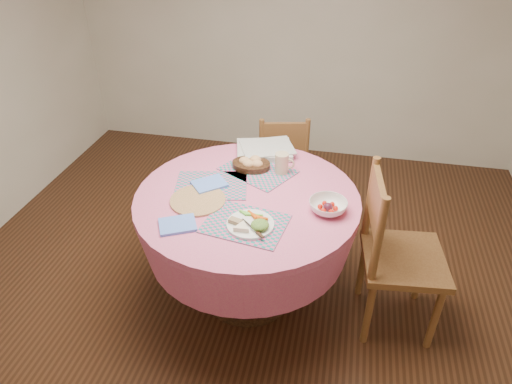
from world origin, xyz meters
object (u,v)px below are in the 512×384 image
at_px(wicker_trivet, 198,200).
at_px(bread_bowl, 251,163).
at_px(latte_mug, 282,163).
at_px(fruit_bowl, 328,206).
at_px(dining_table, 247,224).
at_px(chair_right, 395,252).
at_px(dinner_plate, 252,224).
at_px(chair_back, 282,162).

xyz_separation_m(wicker_trivet, bread_bowl, (0.21, 0.40, 0.03)).
height_order(latte_mug, fruit_bowl, latte_mug).
bearing_deg(dining_table, bread_bowl, 98.09).
distance_m(wicker_trivet, fruit_bowl, 0.69).
bearing_deg(chair_right, dining_table, 82.39).
distance_m(wicker_trivet, dinner_plate, 0.37).
height_order(dining_table, bread_bowl, bread_bowl).
distance_m(dinner_plate, fruit_bowl, 0.42).
height_order(chair_right, wicker_trivet, chair_right).
distance_m(bread_bowl, latte_mug, 0.19).
distance_m(latte_mug, fruit_bowl, 0.45).
bearing_deg(bread_bowl, dining_table, -81.91).
distance_m(dining_table, dinner_plate, 0.36).
bearing_deg(fruit_bowl, bread_bowl, 144.63).
relative_size(chair_right, latte_mug, 8.11).
bearing_deg(fruit_bowl, latte_mug, 131.72).
bearing_deg(wicker_trivet, fruit_bowl, 4.39).
distance_m(chair_right, chair_back, 1.25).
relative_size(dining_table, dinner_plate, 5.21).
height_order(dining_table, fruit_bowl, fruit_bowl).
bearing_deg(fruit_bowl, chair_right, 4.87).
bearing_deg(latte_mug, chair_right, -23.92).
xyz_separation_m(chair_right, wicker_trivet, (-1.07, -0.09, 0.24)).
distance_m(dining_table, wicker_trivet, 0.34).
xyz_separation_m(chair_right, fruit_bowl, (-0.38, -0.03, 0.27)).
bearing_deg(wicker_trivet, chair_back, 74.38).
relative_size(chair_back, wicker_trivet, 2.80).
bearing_deg(dining_table, latte_mug, 62.02).
height_order(bread_bowl, latte_mug, latte_mug).
relative_size(chair_right, dinner_plate, 4.13).
xyz_separation_m(dinner_plate, bread_bowl, (-0.13, 0.56, 0.01)).
bearing_deg(chair_back, bread_bowl, 69.60).
bearing_deg(chair_back, fruit_bowl, 98.81).
relative_size(chair_back, bread_bowl, 3.65).
relative_size(dinner_plate, latte_mug, 1.96).
bearing_deg(dinner_plate, dining_table, 107.61).
height_order(dining_table, latte_mug, latte_mug).
xyz_separation_m(chair_back, wicker_trivet, (-0.30, -1.06, 0.32)).
height_order(chair_right, bread_bowl, chair_right).
height_order(wicker_trivet, dinner_plate, dinner_plate).
height_order(bread_bowl, fruit_bowl, bread_bowl).
relative_size(wicker_trivet, dinner_plate, 1.26).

